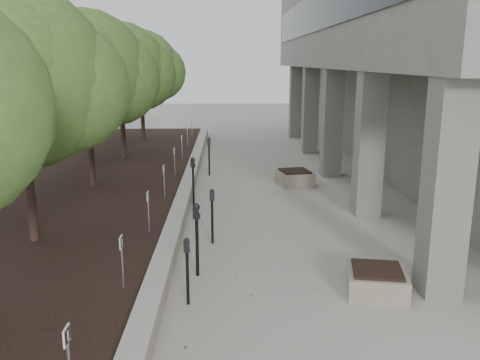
{
  "coord_description": "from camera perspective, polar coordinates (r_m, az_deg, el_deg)",
  "views": [
    {
      "loc": [
        -0.54,
        -7.63,
        4.25
      ],
      "look_at": [
        -0.2,
        4.9,
        1.28
      ],
      "focal_mm": 37.61,
      "sensor_mm": 36.0,
      "label": 1
    }
  ],
  "objects": [
    {
      "name": "parking_sign_2",
      "position": [
        8.99,
        -13.22,
        -9.1
      ],
      "size": [
        0.04,
        0.22,
        0.96
      ],
      "primitive_type": null,
      "color": "black",
      "rests_on": "planting_bed"
    },
    {
      "name": "crabapple_tree_2",
      "position": [
        11.51,
        -23.42,
        6.58
      ],
      "size": [
        4.6,
        4.0,
        5.44
      ],
      "primitive_type": null,
      "color": "#3B6326",
      "rests_on": "planting_bed"
    },
    {
      "name": "ground",
      "position": [
        8.75,
        2.26,
        -15.75
      ],
      "size": [
        90.0,
        90.0,
        0.0
      ],
      "primitive_type": "plane",
      "color": "#B0ABA2",
      "rests_on": "ground"
    },
    {
      "name": "crabapple_tree_4",
      "position": [
        21.1,
        -13.38,
        9.87
      ],
      "size": [
        4.6,
        4.0,
        5.44
      ],
      "primitive_type": null,
      "color": "#3B6326",
      "rests_on": "planting_bed"
    },
    {
      "name": "berry_scatter",
      "position": [
        13.33,
        0.43,
        -5.24
      ],
      "size": [
        3.3,
        14.1,
        0.02
      ],
      "primitive_type": null,
      "color": "maroon",
      "rests_on": "ground"
    },
    {
      "name": "planter_back",
      "position": [
        17.81,
        6.21,
        0.29
      ],
      "size": [
        1.34,
        1.34,
        0.53
      ],
      "primitive_type": null,
      "rotation": [
        0.0,
        0.0,
        0.19
      ],
      "color": "tan",
      "rests_on": "ground"
    },
    {
      "name": "planter_front",
      "position": [
        9.91,
        15.22,
        -10.99
      ],
      "size": [
        1.24,
        1.24,
        0.5
      ],
      "primitive_type": null,
      "rotation": [
        0.0,
        0.0,
        -0.17
      ],
      "color": "tan",
      "rests_on": "ground"
    },
    {
      "name": "parking_sign_5",
      "position": [
        17.56,
        -7.43,
        2.11
      ],
      "size": [
        0.04,
        0.22,
        0.96
      ],
      "primitive_type": null,
      "color": "black",
      "rests_on": "planting_bed"
    },
    {
      "name": "parking_meter_5",
      "position": [
        19.13,
        -3.52,
        2.67
      ],
      "size": [
        0.16,
        0.12,
        1.46
      ],
      "primitive_type": null,
      "rotation": [
        0.0,
        0.0,
        0.12
      ],
      "color": "black",
      "rests_on": "ground"
    },
    {
      "name": "crabapple_tree_3",
      "position": [
        16.24,
        -16.94,
        8.74
      ],
      "size": [
        4.6,
        4.0,
        5.44
      ],
      "primitive_type": null,
      "color": "#3B6326",
      "rests_on": "planting_bed"
    },
    {
      "name": "parking_sign_4",
      "position": [
        14.64,
        -8.6,
        -0.17
      ],
      "size": [
        0.04,
        0.22,
        0.96
      ],
      "primitive_type": null,
      "color": "black",
      "rests_on": "planting_bed"
    },
    {
      "name": "parking_meter_1",
      "position": [
        9.08,
        -5.98,
        -10.28
      ],
      "size": [
        0.13,
        0.09,
        1.26
      ],
      "primitive_type": null,
      "rotation": [
        0.0,
        0.0,
        -0.04
      ],
      "color": "black",
      "rests_on": "ground"
    },
    {
      "name": "retaining_wall",
      "position": [
        17.16,
        -5.79,
        -0.25
      ],
      "size": [
        0.39,
        26.0,
        0.5
      ],
      "primitive_type": null,
      "color": "tan",
      "rests_on": "ground"
    },
    {
      "name": "crabapple_tree_5",
      "position": [
        26.01,
        -11.15,
        10.56
      ],
      "size": [
        4.6,
        4.0,
        5.44
      ],
      "primitive_type": null,
      "color": "#3B6326",
      "rests_on": "planting_bed"
    },
    {
      "name": "planting_bed",
      "position": [
        17.83,
        -17.65,
        -0.47
      ],
      "size": [
        7.0,
        26.0,
        0.4
      ],
      "primitive_type": "cube",
      "color": "black",
      "rests_on": "ground"
    },
    {
      "name": "parking_meter_4",
      "position": [
        15.13,
        -5.32,
        -0.16
      ],
      "size": [
        0.17,
        0.14,
        1.49
      ],
      "primitive_type": null,
      "rotation": [
        0.0,
        0.0,
        -0.3
      ],
      "color": "black",
      "rests_on": "ground"
    },
    {
      "name": "parking_sign_6",
      "position": [
        20.5,
        -6.59,
        3.74
      ],
      "size": [
        0.04,
        0.22,
        0.96
      ],
      "primitive_type": null,
      "color": "black",
      "rests_on": "planting_bed"
    },
    {
      "name": "parking_meter_2",
      "position": [
        10.17,
        -4.9,
        -6.78
      ],
      "size": [
        0.18,
        0.15,
        1.53
      ],
      "primitive_type": null,
      "rotation": [
        0.0,
        0.0,
        -0.28
      ],
      "color": "black",
      "rests_on": "ground"
    },
    {
      "name": "parking_sign_7",
      "position": [
        23.45,
        -5.97,
        4.96
      ],
      "size": [
        0.04,
        0.22,
        0.96
      ],
      "primitive_type": null,
      "color": "black",
      "rests_on": "planting_bed"
    },
    {
      "name": "parking_sign_3",
      "position": [
        11.77,
        -10.34,
        -3.56
      ],
      "size": [
        0.04,
        0.22,
        0.96
      ],
      "primitive_type": null,
      "color": "black",
      "rests_on": "planting_bed"
    },
    {
      "name": "parking_meter_3",
      "position": [
        11.95,
        -3.17,
        -4.14
      ],
      "size": [
        0.14,
        0.11,
        1.35
      ],
      "primitive_type": null,
      "rotation": [
        0.0,
        0.0,
        0.1
      ],
      "color": "black",
      "rests_on": "ground"
    },
    {
      "name": "parking_sign_8",
      "position": [
        26.41,
        -5.48,
        5.9
      ],
      "size": [
        0.04,
        0.22,
        0.96
      ],
      "primitive_type": null,
      "color": "black",
      "rests_on": "planting_bed"
    }
  ]
}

